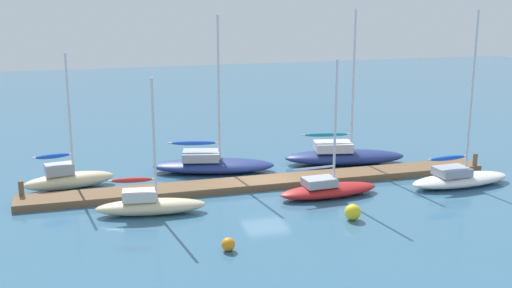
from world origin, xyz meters
TOP-DOWN VIEW (x-y plane):
  - ground_plane at (0.00, 0.00)m, footprint 120.00×120.00m
  - dock_pier at (0.00, 0.00)m, footprint 27.29×1.94m
  - dock_piling_near_end at (-13.25, 0.82)m, footprint 0.28×0.28m
  - dock_piling_far_end at (13.25, -0.82)m, footprint 0.28×0.28m
  - sailboat_0 at (-10.89, 2.60)m, footprint 5.21×2.30m
  - sailboat_1 at (-6.98, -2.92)m, footprint 5.62×2.13m
  - sailboat_2 at (-2.36, 3.62)m, footprint 7.86×4.19m
  - sailboat_3 at (2.66, -2.81)m, footprint 5.76×2.13m
  - sailboat_4 at (6.18, 3.16)m, footprint 8.08×3.81m
  - sailboat_5 at (10.65, -3.09)m, footprint 6.39×2.43m
  - mooring_buoy_orange at (-4.27, -8.50)m, footprint 0.60×0.60m
  - mooring_buoy_yellow at (2.46, -6.50)m, footprint 0.80×0.80m

SIDE VIEW (x-z plane):
  - ground_plane at x=0.00m, z-range 0.00..0.00m
  - dock_pier at x=0.00m, z-range 0.00..0.39m
  - mooring_buoy_orange at x=-4.27m, z-range 0.00..0.60m
  - mooring_buoy_yellow at x=2.46m, z-range 0.00..0.80m
  - sailboat_3 at x=2.66m, z-range -3.27..4.19m
  - sailboat_5 at x=10.65m, z-range -4.42..5.49m
  - sailboat_1 at x=-6.98m, z-range -2.89..3.99m
  - sailboat_2 at x=-2.36m, z-range -4.23..5.33m
  - dock_piling_near_end at x=-13.25m, z-range 0.00..1.16m
  - dock_piling_far_end at x=13.25m, z-range 0.00..1.16m
  - sailboat_4 at x=6.18m, z-range -4.31..5.52m
  - sailboat_0 at x=-10.89m, z-range -3.20..4.46m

